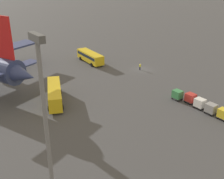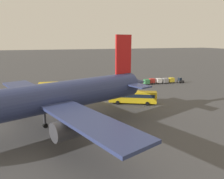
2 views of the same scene
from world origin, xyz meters
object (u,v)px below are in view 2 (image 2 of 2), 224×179
shuttle_bus_near (57,86)px  worker_person (93,82)px  cargo_cart_white (159,81)px  cargo_cart_red (152,81)px  cargo_cart_grey (165,80)px  cargo_cart_green (147,82)px  airplane (42,100)px  cargo_cart_yellow (171,80)px  baggage_tug (180,80)px  shuttle_bus_far (133,96)px

shuttle_bus_near → worker_person: (-13.59, -7.21, -0.94)m
shuttle_bus_near → cargo_cart_white: 37.68m
shuttle_bus_near → cargo_cart_red: bearing=-172.9°
cargo_cart_white → cargo_cart_grey: bearing=176.0°
cargo_cart_grey → cargo_cart_white: size_ratio=1.00×
cargo_cart_grey → cargo_cart_red: 5.38m
cargo_cart_green → cargo_cart_white: bearing=-175.8°
cargo_cart_green → worker_person: bearing=-18.9°
shuttle_bus_near → cargo_cart_white: (-37.65, -1.16, -0.62)m
cargo_cart_white → cargo_cart_red: 2.71m
shuttle_bus_near → cargo_cart_green: shuttle_bus_near is taller
shuttle_bus_near → worker_person: 15.41m
airplane → shuttle_bus_near: airplane is taller
cargo_cart_yellow → airplane: bearing=36.2°
cargo_cart_green → airplane: bearing=43.2°
airplane → cargo_cart_white: size_ratio=23.88×
cargo_cart_yellow → cargo_cart_green: size_ratio=1.00×
cargo_cart_grey → cargo_cart_yellow: bearing=-179.0°
airplane → baggage_tug: airplane is taller
cargo_cart_yellow → cargo_cart_red: (8.00, -0.63, 0.00)m
airplane → cargo_cart_grey: size_ratio=23.88×
shuttle_bus_near → baggage_tug: size_ratio=4.55×
shuttle_bus_far → cargo_cart_grey: size_ratio=5.94×
shuttle_bus_far → cargo_cart_white: shuttle_bus_far is taller
cargo_cart_yellow → worker_person: bearing=-11.9°
shuttle_bus_far → cargo_cart_red: shuttle_bus_far is taller
cargo_cart_white → cargo_cart_green: (5.33, 0.39, 0.00)m
shuttle_bus_far → shuttle_bus_near: bearing=-23.8°
shuttle_bus_near → cargo_cart_grey: 40.34m
shuttle_bus_far → cargo_cart_white: (-19.74, -21.29, -0.79)m
airplane → shuttle_bus_far: 26.46m
cargo_cart_grey → cargo_cart_white: same height
cargo_cart_red → cargo_cart_yellow: bearing=175.5°
shuttle_bus_far → cargo_cart_grey: bearing=-112.1°
cargo_cart_grey → shuttle_bus_near: bearing=1.4°
airplane → cargo_cart_red: bearing=-159.4°
baggage_tug → worker_person: 33.58m
airplane → cargo_cart_red: size_ratio=23.88×
baggage_tug → cargo_cart_green: bearing=-8.1°
cargo_cart_grey → cargo_cart_red: (5.33, -0.68, 0.00)m
worker_person → cargo_cart_grey: (-26.73, 6.23, 0.32)m
cargo_cart_yellow → cargo_cart_green: same height
shuttle_bus_near → cargo_cart_grey: shuttle_bus_near is taller
airplane → shuttle_bus_far: (-22.29, -13.50, -4.57)m
cargo_cart_white → cargo_cart_green: same height
baggage_tug → cargo_cart_red: 11.54m
cargo_cart_yellow → cargo_cart_grey: size_ratio=1.00×
shuttle_bus_far → worker_person: 27.70m
shuttle_bus_near → shuttle_bus_far: (-17.91, 20.13, 0.17)m
worker_person → cargo_cart_green: bearing=161.1°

